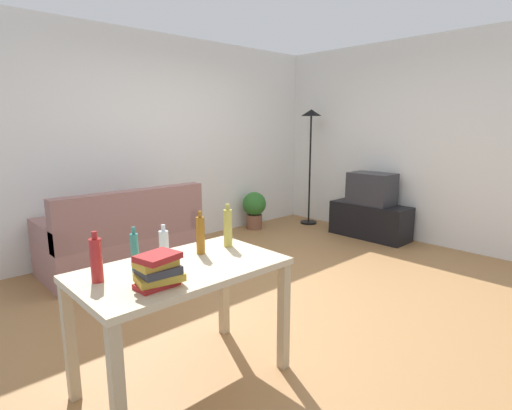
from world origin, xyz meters
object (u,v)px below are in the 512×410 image
object	(u,v)px
bottle_red	(96,260)
book_stack	(158,270)
torchiere_lamp	(311,135)
bottle_tall	(135,251)
tv_stand	(370,221)
bottle_squat	(228,227)
bottle_clear	(164,244)
potted_plant	(254,208)
couch	(124,242)
desk	(182,284)
bottle_amber	(200,235)
tv	(372,189)

from	to	relation	value
bottle_red	book_stack	world-z (taller)	bottle_red
torchiere_lamp	bottle_tall	world-z (taller)	torchiere_lamp
tv_stand	bottle_red	distance (m)	4.36
bottle_squat	bottle_clear	bearing A→B (deg)	170.87
potted_plant	bottle_clear	distance (m)	3.71
bottle_squat	potted_plant	bearing A→B (deg)	44.16
torchiere_lamp	book_stack	size ratio (longest dim) A/B	7.01
couch	bottle_clear	distance (m)	2.14
bottle_squat	book_stack	distance (m)	0.76
couch	desk	size ratio (longest dim) A/B	1.35
couch	tv_stand	size ratio (longest dim) A/B	1.47
bottle_squat	couch	bearing A→B (deg)	85.17
couch	potted_plant	world-z (taller)	couch
torchiere_lamp	bottle_amber	bearing A→B (deg)	-150.37
bottle_red	bottle_squat	size ratio (longest dim) A/B	0.93
torchiere_lamp	bottle_squat	bearing A→B (deg)	-148.76
bottle_amber	bottle_squat	xyz separation A→B (m)	(0.23, 0.01, 0.01)
desk	potted_plant	world-z (taller)	desk
tv_stand	bottle_clear	world-z (taller)	bottle_clear
bottle_red	book_stack	xyz separation A→B (m)	(0.20, -0.27, -0.03)
bottle_clear	torchiere_lamp	bearing A→B (deg)	27.22
torchiere_lamp	potted_plant	size ratio (longest dim) A/B	3.18
bottle_red	bottle_tall	bearing A→B (deg)	9.25
tv	bottle_red	xyz separation A→B (m)	(-4.22, -0.91, 0.18)
tv_stand	potted_plant	size ratio (longest dim) A/B	1.93
bottle_clear	couch	bearing A→B (deg)	72.43
couch	bottle_clear	bearing A→B (deg)	72.43
couch	bottle_clear	size ratio (longest dim) A/B	7.51
bottle_squat	bottle_amber	bearing A→B (deg)	-178.52
bottle_red	book_stack	bearing A→B (deg)	-53.33
bottle_clear	tv	bearing A→B (deg)	12.23
couch	book_stack	bearing A→B (deg)	69.48
bottle_clear	book_stack	bearing A→B (deg)	-124.30
desk	bottle_red	xyz separation A→B (m)	(-0.45, 0.10, 0.23)
desk	bottle_tall	size ratio (longest dim) A/B	4.80
couch	torchiere_lamp	distance (m)	3.32
bottle_amber	potted_plant	bearing A→B (deg)	41.64
torchiere_lamp	desk	distance (m)	4.39
torchiere_lamp	bottle_squat	size ratio (longest dim) A/B	6.13
bottle_tall	bottle_clear	world-z (taller)	bottle_tall
bottle_squat	book_stack	world-z (taller)	bottle_squat
tv	bottle_amber	world-z (taller)	bottle_amber
bottle_tall	bottle_amber	distance (m)	0.44
tv	desk	distance (m)	3.90
bottle_clear	book_stack	xyz separation A→B (m)	(-0.25, -0.37, -0.00)
desk	bottle_red	distance (m)	0.52
couch	potted_plant	size ratio (longest dim) A/B	2.84
bottle_tall	potted_plant	bearing A→B (deg)	37.05
bottle_tall	book_stack	xyz separation A→B (m)	(-0.03, -0.31, -0.02)
tv	bottle_tall	size ratio (longest dim) A/B	2.40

